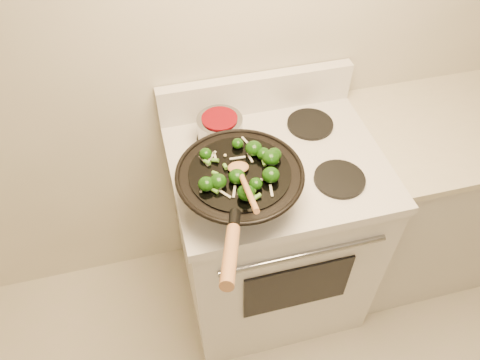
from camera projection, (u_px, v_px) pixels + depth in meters
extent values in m
plane|color=beige|center=(303.00, 13.00, 1.67)|extent=(3.50, 0.00, 3.50)
cube|color=silver|center=(271.00, 236.00, 2.06)|extent=(0.76, 0.64, 0.88)
cube|color=silver|center=(277.00, 164.00, 1.72)|extent=(0.78, 0.66, 0.04)
cube|color=silver|center=(256.00, 93.00, 1.84)|extent=(0.78, 0.05, 0.16)
cylinder|color=gray|center=(304.00, 255.00, 1.60)|extent=(0.60, 0.02, 0.02)
cube|color=black|center=(297.00, 288.00, 1.77)|extent=(0.42, 0.01, 0.28)
cylinder|color=black|center=(240.00, 198.00, 1.57)|extent=(0.18, 0.18, 0.01)
cylinder|color=black|center=(340.00, 179.00, 1.63)|extent=(0.18, 0.18, 0.01)
cylinder|color=black|center=(220.00, 139.00, 1.77)|extent=(0.18, 0.18, 0.01)
cylinder|color=black|center=(310.00, 124.00, 1.83)|extent=(0.18, 0.18, 0.01)
cube|color=silver|center=(424.00, 198.00, 2.21)|extent=(0.87, 0.60, 0.88)
cube|color=beige|center=(457.00, 126.00, 1.87)|extent=(0.89, 0.62, 0.03)
torus|color=black|center=(240.00, 173.00, 1.48)|extent=(0.41, 0.41, 0.02)
cylinder|color=black|center=(240.00, 173.00, 1.48)|extent=(0.33, 0.33, 0.01)
cylinder|color=black|center=(234.00, 220.00, 1.28)|extent=(0.05, 0.08, 0.05)
cylinder|color=#AA7042|center=(230.00, 255.00, 1.16)|extent=(0.10, 0.22, 0.09)
ellipsoid|color=#113708|center=(256.00, 184.00, 1.42)|extent=(0.04, 0.04, 0.04)
cylinder|color=#588730|center=(260.00, 185.00, 1.43)|extent=(0.02, 0.02, 0.02)
ellipsoid|color=#113708|center=(271.00, 175.00, 1.44)|extent=(0.06, 0.06, 0.05)
ellipsoid|color=#113708|center=(218.00, 181.00, 1.42)|extent=(0.05, 0.05, 0.05)
ellipsoid|color=#113708|center=(238.00, 143.00, 1.54)|extent=(0.04, 0.04, 0.03)
cylinder|color=#588730|center=(241.00, 145.00, 1.55)|extent=(0.02, 0.02, 0.01)
ellipsoid|color=#113708|center=(205.00, 154.00, 1.51)|extent=(0.04, 0.04, 0.04)
ellipsoid|color=#113708|center=(206.00, 184.00, 1.42)|extent=(0.05, 0.05, 0.04)
ellipsoid|color=#113708|center=(272.00, 159.00, 1.49)|extent=(0.04, 0.04, 0.04)
cylinder|color=#588730|center=(276.00, 161.00, 1.50)|extent=(0.02, 0.02, 0.02)
ellipsoid|color=#113708|center=(219.00, 180.00, 1.43)|extent=(0.04, 0.04, 0.04)
ellipsoid|color=#113708|center=(246.00, 193.00, 1.39)|extent=(0.05, 0.05, 0.05)
ellipsoid|color=#113708|center=(254.00, 148.00, 1.52)|extent=(0.06, 0.06, 0.05)
cylinder|color=#588730|center=(258.00, 151.00, 1.53)|extent=(0.02, 0.01, 0.01)
ellipsoid|color=#113708|center=(274.00, 154.00, 1.50)|extent=(0.05, 0.05, 0.04)
ellipsoid|color=#113708|center=(263.00, 154.00, 1.51)|extent=(0.05, 0.05, 0.04)
ellipsoid|color=#113708|center=(271.00, 158.00, 1.49)|extent=(0.06, 0.06, 0.05)
cylinder|color=#588730|center=(275.00, 160.00, 1.50)|extent=(0.02, 0.02, 0.01)
ellipsoid|color=#113708|center=(237.00, 177.00, 1.43)|extent=(0.05, 0.05, 0.04)
cube|color=beige|center=(250.00, 157.00, 1.52)|extent=(0.01, 0.05, 0.00)
cube|color=beige|center=(248.00, 194.00, 1.41)|extent=(0.02, 0.05, 0.00)
cube|color=beige|center=(202.00, 185.00, 1.43)|extent=(0.03, 0.05, 0.00)
cube|color=beige|center=(271.00, 191.00, 1.42)|extent=(0.01, 0.05, 0.00)
cube|color=beige|center=(204.00, 161.00, 1.51)|extent=(0.03, 0.05, 0.00)
cube|color=beige|center=(251.00, 148.00, 1.55)|extent=(0.02, 0.06, 0.00)
cube|color=beige|center=(212.00, 157.00, 1.52)|extent=(0.04, 0.05, 0.00)
cube|color=beige|center=(215.00, 157.00, 1.52)|extent=(0.01, 0.04, 0.00)
cube|color=beige|center=(246.00, 142.00, 1.57)|extent=(0.02, 0.05, 0.00)
cube|color=beige|center=(234.00, 191.00, 1.42)|extent=(0.02, 0.05, 0.00)
cube|color=beige|center=(224.00, 193.00, 1.41)|extent=(0.04, 0.05, 0.00)
cube|color=beige|center=(237.00, 158.00, 1.51)|extent=(0.05, 0.01, 0.00)
cylinder|color=#579831|center=(215.00, 173.00, 1.46)|extent=(0.02, 0.03, 0.02)
cylinder|color=#579831|center=(264.00, 163.00, 1.49)|extent=(0.03, 0.03, 0.02)
cylinder|color=#579831|center=(257.00, 197.00, 1.40)|extent=(0.03, 0.02, 0.02)
cylinder|color=#579831|center=(256.00, 197.00, 1.40)|extent=(0.02, 0.03, 0.02)
cylinder|color=#579831|center=(214.00, 190.00, 1.42)|extent=(0.02, 0.02, 0.01)
cylinder|color=#579831|center=(251.00, 189.00, 1.42)|extent=(0.01, 0.02, 0.01)
cylinder|color=#579831|center=(225.00, 167.00, 1.48)|extent=(0.03, 0.02, 0.02)
cylinder|color=#579831|center=(215.00, 160.00, 1.50)|extent=(0.02, 0.03, 0.02)
cylinder|color=#579831|center=(207.00, 162.00, 1.49)|extent=(0.02, 0.03, 0.02)
sphere|color=beige|center=(261.00, 180.00, 1.45)|extent=(0.01, 0.01, 0.01)
sphere|color=beige|center=(225.00, 155.00, 1.52)|extent=(0.01, 0.01, 0.01)
sphere|color=beige|center=(244.00, 182.00, 1.44)|extent=(0.01, 0.01, 0.01)
ellipsoid|color=#AA7042|center=(238.00, 167.00, 1.48)|extent=(0.07, 0.06, 0.02)
cylinder|color=#AA7042|center=(247.00, 189.00, 1.34)|extent=(0.04, 0.27, 0.13)
cylinder|color=gray|center=(220.00, 129.00, 1.73)|extent=(0.17, 0.17, 0.09)
cylinder|color=#69050C|center=(220.00, 118.00, 1.69)|extent=(0.13, 0.13, 0.01)
cylinder|color=black|center=(233.00, 144.00, 1.61)|extent=(0.03, 0.10, 0.02)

